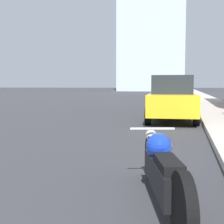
# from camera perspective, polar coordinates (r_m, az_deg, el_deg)

# --- Properties ---
(sidewalk) EXTENTS (2.43, 240.00, 0.15)m
(sidewalk) POSITION_cam_1_polar(r_m,az_deg,el_deg) (38.96, 15.83, 2.77)
(sidewalk) COLOR #B2ADA3
(sidewalk) RESTS_ON ground_plane
(motorcycle) EXTENTS (0.87, 2.49, 0.78)m
(motorcycle) POSITION_cam_1_polar(r_m,az_deg,el_deg) (3.71, 9.17, -10.43)
(motorcycle) COLOR black
(motorcycle) RESTS_ON ground_plane
(parked_car_yellow) EXTENTS (2.01, 4.26, 1.74)m
(parked_car_yellow) POSITION_cam_1_polar(r_m,az_deg,el_deg) (12.13, 10.83, 2.35)
(parked_car_yellow) COLOR gold
(parked_car_yellow) RESTS_ON ground_plane
(parked_car_silver) EXTENTS (2.00, 3.88, 1.66)m
(parked_car_silver) POSITION_cam_1_polar(r_m,az_deg,el_deg) (23.35, 12.01, 3.42)
(parked_car_silver) COLOR #BCBCC1
(parked_car_silver) RESTS_ON ground_plane
(parked_car_green) EXTENTS (2.02, 4.24, 1.83)m
(parked_car_green) POSITION_cam_1_polar(r_m,az_deg,el_deg) (36.33, 12.24, 4.01)
(parked_car_green) COLOR #1E6B33
(parked_car_green) RESTS_ON ground_plane
(parked_car_blue) EXTENTS (1.95, 3.95, 1.60)m
(parked_car_blue) POSITION_cam_1_polar(r_m,az_deg,el_deg) (46.72, 12.57, 4.05)
(parked_car_blue) COLOR #1E3899
(parked_car_blue) RESTS_ON ground_plane
(parked_car_white) EXTENTS (1.94, 3.92, 1.76)m
(parked_car_white) POSITION_cam_1_polar(r_m,az_deg,el_deg) (57.51, 12.75, 4.24)
(parked_car_white) COLOR silver
(parked_car_white) RESTS_ON ground_plane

